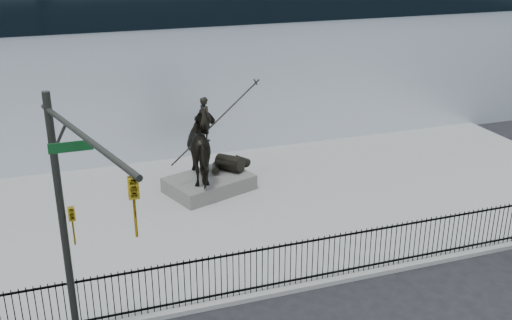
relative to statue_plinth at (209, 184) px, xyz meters
name	(u,v)px	position (x,y,z in m)	size (l,w,h in m)	color
ground	(330,307)	(1.23, -8.86, -0.46)	(120.00, 120.00, 0.00)	black
plaza	(252,206)	(1.23, -1.86, -0.38)	(30.00, 12.00, 0.15)	gray
building	(177,39)	(1.23, 11.14, 4.04)	(44.00, 14.00, 9.00)	silver
picket_fence	(313,259)	(1.23, -7.61, 0.44)	(22.10, 0.10, 1.50)	black
statue_plinth	(209,184)	(0.00, 0.00, 0.00)	(3.29, 2.26, 0.62)	#56534F
equestrian_statue	(209,147)	(0.06, 0.02, 1.60)	(3.99, 3.20, 3.57)	black
traffic_signal_left	(75,229)	(-5.52, -9.48, 3.57)	(1.52, 4.84, 7.00)	black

